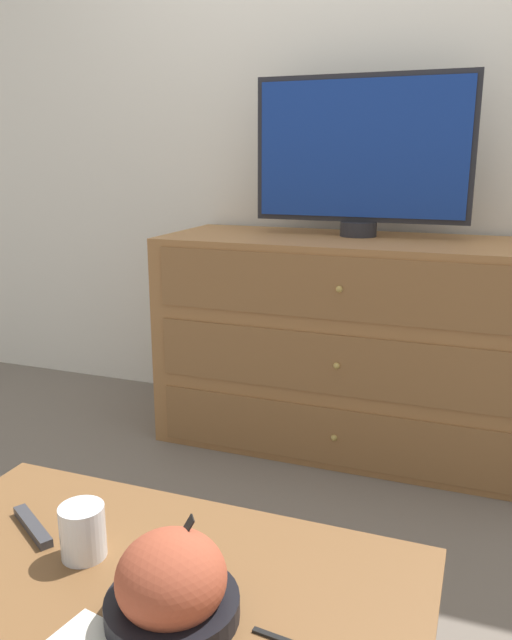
% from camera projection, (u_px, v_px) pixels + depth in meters
% --- Properties ---
extents(ground_plane, '(12.00, 12.00, 0.00)m').
position_uv_depth(ground_plane, '(369.00, 413.00, 2.88)').
color(ground_plane, '#70665B').
extents(wall_back, '(12.00, 0.05, 2.60)m').
position_uv_depth(wall_back, '(385.00, 118.00, 2.57)').
color(wall_back, white).
rests_on(wall_back, ground_plane).
extents(dresser, '(1.52, 0.58, 0.84)m').
position_uv_depth(dresser, '(353.00, 344.00, 2.49)').
color(dresser, '#9E6B3D').
rests_on(dresser, ground_plane).
extents(tv, '(0.84, 0.14, 0.61)m').
position_uv_depth(tv, '(362.00, 153.00, 2.38)').
color(tv, '#232328').
rests_on(tv, dresser).
extents(coffee_table, '(1.04, 0.63, 0.40)m').
position_uv_depth(coffee_table, '(136.00, 610.00, 1.13)').
color(coffee_table, brown).
rests_on(coffee_table, ground_plane).
extents(takeout_bowl, '(0.23, 0.23, 0.16)m').
position_uv_depth(takeout_bowl, '(170.00, 585.00, 1.04)').
color(takeout_bowl, black).
rests_on(takeout_bowl, coffee_table).
extents(drink_cup, '(0.09, 0.09, 0.11)m').
position_uv_depth(drink_cup, '(83.00, 534.00, 1.20)').
color(drink_cup, '#9E6638').
rests_on(drink_cup, coffee_table).
extents(remote_control, '(0.16, 0.11, 0.02)m').
position_uv_depth(remote_control, '(33.00, 526.00, 1.29)').
color(remote_control, '#38383D').
rests_on(remote_control, coffee_table).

